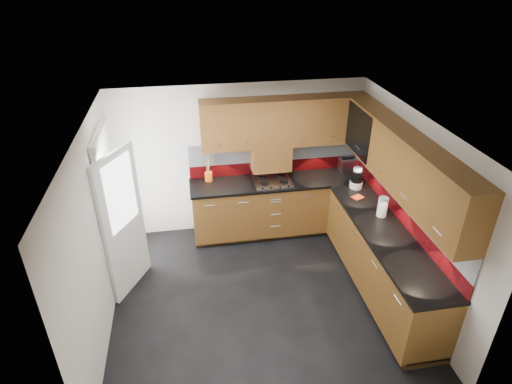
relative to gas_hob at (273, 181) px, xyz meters
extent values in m
cube|color=black|center=(-0.45, -1.47, -0.96)|extent=(4.00, 3.80, 0.02)
cube|color=white|center=(-0.45, -1.47, 1.50)|extent=(4.00, 3.80, 0.10)
cube|color=beige|center=(-0.45, 0.37, 0.25)|extent=(4.00, 0.08, 2.64)
cube|color=beige|center=(-0.45, -3.31, 0.25)|extent=(4.00, 0.08, 2.64)
cube|color=beige|center=(-2.39, -1.47, 0.25)|extent=(0.08, 3.80, 2.64)
cube|color=beige|center=(1.49, -1.47, 0.25)|extent=(0.08, 3.80, 2.64)
cube|color=#5A3A14|center=(0.10, 0.03, -0.48)|extent=(2.70, 0.60, 0.95)
cube|color=brown|center=(1.15, -1.57, -0.48)|extent=(0.60, 2.60, 0.95)
cube|color=#412812|center=(0.10, 0.06, -0.90)|extent=(2.70, 0.54, 0.10)
cube|color=#412812|center=(1.18, -1.57, -0.90)|extent=(0.54, 2.60, 0.10)
cube|color=black|center=(0.09, 0.02, -0.03)|extent=(2.72, 0.62, 0.04)
cube|color=black|center=(1.14, -1.59, -0.03)|extent=(0.62, 2.60, 0.04)
cube|color=maroon|center=(0.10, 0.32, 0.09)|extent=(2.70, 0.02, 0.20)
cube|color=silver|center=(0.10, 0.32, 0.36)|extent=(2.70, 0.02, 0.34)
cube|color=maroon|center=(1.44, -1.27, 0.09)|extent=(0.02, 3.20, 0.20)
cube|color=silver|center=(1.44, -1.27, 0.36)|extent=(0.02, 3.20, 0.34)
cube|color=#5A3A14|center=(0.20, 0.17, 0.89)|extent=(2.50, 0.33, 0.72)
cube|color=brown|center=(1.28, -1.43, 0.89)|extent=(0.33, 2.87, 0.72)
cube|color=silver|center=(0.05, -0.01, 0.68)|extent=(1.80, 0.01, 0.16)
cube|color=silver|center=(1.11, -1.47, 0.68)|extent=(0.01, 2.00, 0.16)
cube|color=#5A3A14|center=(0.00, 0.17, 0.33)|extent=(0.60, 0.33, 0.40)
cube|color=black|center=(1.11, -0.40, 0.89)|extent=(0.01, 0.80, 0.66)
cube|color=#FFD18C|center=(1.42, -0.40, 0.89)|extent=(0.01, 0.76, 0.64)
cube|color=black|center=(1.28, -0.40, 0.91)|extent=(0.29, 0.76, 0.01)
cylinder|color=black|center=(1.28, -0.65, 1.01)|extent=(0.07, 0.07, 0.16)
cylinder|color=black|center=(1.28, -0.50, 1.01)|extent=(0.07, 0.07, 0.16)
cylinder|color=white|center=(1.28, -0.35, 1.01)|extent=(0.07, 0.07, 0.16)
cylinder|color=black|center=(1.28, -0.20, 1.01)|extent=(0.07, 0.07, 0.16)
cube|color=white|center=(-2.31, -0.57, 0.07)|extent=(0.06, 0.95, 2.04)
cube|color=white|center=(-2.13, -0.92, 0.05)|extent=(0.42, 0.73, 1.98)
cube|color=white|center=(-2.10, -0.92, 0.50)|extent=(0.28, 0.50, 0.90)
cube|color=silver|center=(0.00, 0.01, 0.00)|extent=(0.57, 0.50, 0.02)
torus|color=black|center=(-0.15, -0.11, 0.02)|extent=(0.13, 0.13, 0.02)
torus|color=black|center=(0.15, -0.11, 0.02)|extent=(0.13, 0.13, 0.02)
torus|color=black|center=(-0.15, 0.13, 0.02)|extent=(0.13, 0.13, 0.02)
torus|color=black|center=(0.15, 0.13, 0.02)|extent=(0.13, 0.13, 0.02)
cube|color=black|center=(0.00, -0.23, 0.01)|extent=(0.44, 0.04, 0.02)
cylinder|color=#D85614|center=(-0.97, 0.20, 0.06)|extent=(0.12, 0.12, 0.14)
cylinder|color=olive|center=(-0.96, 0.22, 0.24)|extent=(0.06, 0.02, 0.29)
cylinder|color=olive|center=(-0.96, 0.22, 0.23)|extent=(0.05, 0.03, 0.27)
cylinder|color=olive|center=(-0.97, 0.22, 0.24)|extent=(0.06, 0.03, 0.31)
cylinder|color=olive|center=(-0.95, 0.22, 0.22)|extent=(0.04, 0.04, 0.25)
cylinder|color=olive|center=(-0.98, 0.22, 0.23)|extent=(0.04, 0.05, 0.28)
cube|color=silver|center=(1.27, 0.19, 0.08)|extent=(0.31, 0.21, 0.20)
cube|color=black|center=(1.27, 0.19, 0.19)|extent=(0.22, 0.05, 0.01)
cube|color=black|center=(1.27, 0.23, 0.19)|extent=(0.22, 0.05, 0.01)
cylinder|color=white|center=(1.19, -0.39, 0.04)|extent=(0.19, 0.19, 0.11)
cylinder|color=black|center=(1.19, -0.39, 0.18)|extent=(0.18, 0.18, 0.17)
cylinder|color=white|center=(1.19, -0.39, 0.29)|extent=(0.13, 0.13, 0.04)
cylinder|color=white|center=(1.24, -1.19, 0.12)|extent=(0.16, 0.16, 0.28)
cube|color=#F9481B|center=(1.11, -0.69, -0.01)|extent=(0.19, 0.18, 0.02)
camera|label=1|loc=(-1.23, -5.68, 3.07)|focal=30.00mm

